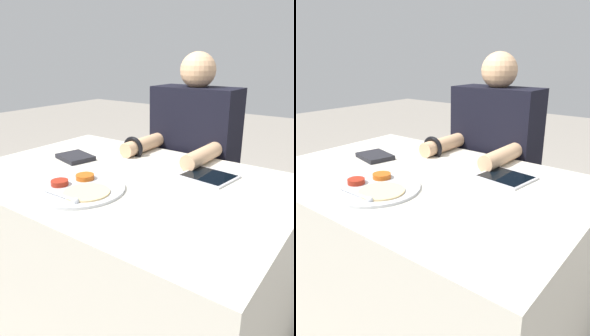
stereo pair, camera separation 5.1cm
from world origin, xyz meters
The scene contains 6 objects.
ground_plane centered at (0.00, 0.00, 0.00)m, with size 12.00×12.00×0.00m, color gray.
dining_table centered at (0.00, 0.00, 0.36)m, with size 1.26×0.85×0.72m.
thali_tray centered at (-0.04, -0.20, 0.73)m, with size 0.32×0.32×0.03m.
red_notebook centered at (-0.32, 0.04, 0.73)m, with size 0.18×0.15×0.02m.
tablet_device centered at (0.27, 0.18, 0.73)m, with size 0.21×0.18×0.01m.
person_diner centered at (0.01, 0.55, 0.55)m, with size 0.43×0.47×1.19m.
Camera 1 is at (0.77, -0.91, 1.16)m, focal length 35.00 mm.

